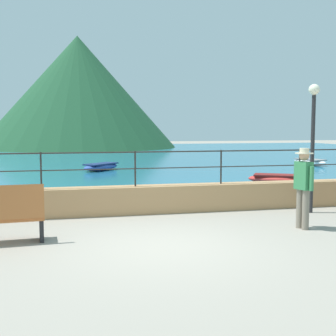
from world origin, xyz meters
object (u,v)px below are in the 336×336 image
object	(u,v)px
person_walking	(303,184)
boat_0	(101,167)
lamp_post	(313,127)
boat_4	(310,162)
boat_2	(279,179)

from	to	relation	value
person_walking	boat_0	size ratio (longest dim) A/B	0.77
boat_0	person_walking	bearing A→B (deg)	-76.04
person_walking	boat_0	distance (m)	13.79
person_walking	lamp_post	xyz separation A→B (m)	(1.15, 1.58, 1.22)
lamp_post	boat_0	distance (m)	12.75
lamp_post	boat_4	world-z (taller)	lamp_post
person_walking	boat_4	xyz separation A→B (m)	(8.47, 13.81, -0.72)
boat_0	boat_4	size ratio (longest dim) A/B	0.93
person_walking	boat_2	world-z (taller)	person_walking
person_walking	boat_0	world-z (taller)	person_walking
lamp_post	boat_4	xyz separation A→B (m)	(7.31, 12.23, -1.94)
boat_0	boat_2	size ratio (longest dim) A/B	0.93
person_walking	boat_4	distance (m)	16.22
lamp_post	boat_0	world-z (taller)	lamp_post
boat_0	boat_4	distance (m)	11.80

